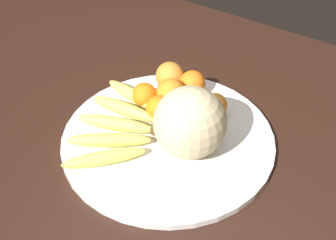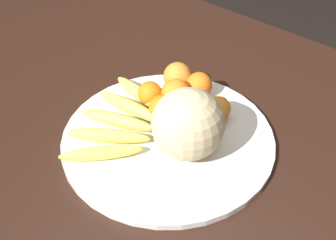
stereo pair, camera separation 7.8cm
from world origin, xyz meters
The scene contains 12 objects.
kitchen_table centered at (0.00, 0.00, 0.63)m, with size 1.64×1.08×0.70m.
fruit_bowl centered at (0.03, -0.04, 0.71)m, with size 0.46×0.46×0.01m.
melon centered at (0.08, -0.05, 0.79)m, with size 0.15×0.15×0.15m.
banana_bunch centered at (-0.08, -0.08, 0.73)m, with size 0.22×0.30×0.03m.
orange_front_left centered at (-0.03, 0.06, 0.75)m, with size 0.07×0.07×0.07m.
orange_front_right centered at (-0.01, 0.12, 0.75)m, with size 0.06×0.06×0.06m.
orange_mid_center centered at (0.07, 0.08, 0.74)m, with size 0.06×0.06×0.06m.
orange_back_left centered at (-0.07, 0.11, 0.75)m, with size 0.07×0.07×0.07m.
orange_back_right centered at (0.03, 0.04, 0.75)m, with size 0.06×0.06×0.06m.
orange_top_small centered at (-0.08, 0.02, 0.74)m, with size 0.06×0.06×0.06m.
orange_side_extra centered at (-0.03, 0.00, 0.75)m, with size 0.06×0.06×0.06m.
produce_tag centered at (0.01, 0.08, 0.72)m, with size 0.10×0.05×0.00m.
Camera 1 is at (0.42, -0.66, 1.41)m, focal length 50.00 mm.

